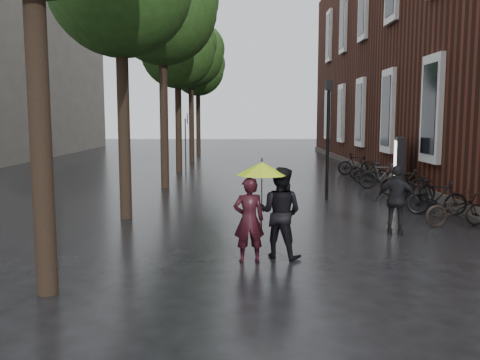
{
  "coord_description": "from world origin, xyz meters",
  "views": [
    {
      "loc": [
        -1.05,
        -6.59,
        2.7
      ],
      "look_at": [
        -1.01,
        5.51,
        1.22
      ],
      "focal_mm": 38.0,
      "sensor_mm": 36.0,
      "label": 1
    }
  ],
  "objects_px": {
    "person_black": "(280,213)",
    "pedestrian_walking": "(397,200)",
    "person_burgundy": "(249,220)",
    "parked_bicycles": "(392,180)",
    "ad_lightbox": "(399,164)",
    "lamp_post": "(328,128)"
  },
  "relations": [
    {
      "from": "pedestrian_walking",
      "to": "parked_bicycles",
      "type": "distance_m",
      "value": 6.91
    },
    {
      "from": "ad_lightbox",
      "to": "lamp_post",
      "type": "bearing_deg",
      "value": -129.58
    },
    {
      "from": "person_burgundy",
      "to": "pedestrian_walking",
      "type": "xyz_separation_m",
      "value": [
        3.49,
        2.31,
        0.0
      ]
    },
    {
      "from": "person_burgundy",
      "to": "parked_bicycles",
      "type": "xyz_separation_m",
      "value": [
        5.39,
        8.94,
        -0.33
      ]
    },
    {
      "from": "person_black",
      "to": "pedestrian_walking",
      "type": "bearing_deg",
      "value": -119.4
    },
    {
      "from": "person_black",
      "to": "parked_bicycles",
      "type": "xyz_separation_m",
      "value": [
        4.77,
        8.63,
        -0.4
      ]
    },
    {
      "from": "person_black",
      "to": "pedestrian_walking",
      "type": "xyz_separation_m",
      "value": [
        2.88,
        2.0,
        -0.08
      ]
    },
    {
      "from": "person_black",
      "to": "pedestrian_walking",
      "type": "distance_m",
      "value": 3.5
    },
    {
      "from": "person_burgundy",
      "to": "person_black",
      "type": "bearing_deg",
      "value": -159.48
    },
    {
      "from": "person_black",
      "to": "parked_bicycles",
      "type": "bearing_deg",
      "value": -93.1
    },
    {
      "from": "person_black",
      "to": "person_burgundy",
      "type": "bearing_deg",
      "value": 52.78
    },
    {
      "from": "parked_bicycles",
      "to": "lamp_post",
      "type": "xyz_separation_m",
      "value": [
        -2.64,
        -1.57,
        1.89
      ]
    },
    {
      "from": "lamp_post",
      "to": "person_black",
      "type": "bearing_deg",
      "value": -106.8
    },
    {
      "from": "person_burgundy",
      "to": "pedestrian_walking",
      "type": "height_order",
      "value": "pedestrian_walking"
    },
    {
      "from": "person_burgundy",
      "to": "lamp_post",
      "type": "xyz_separation_m",
      "value": [
        2.75,
        7.37,
        1.57
      ]
    },
    {
      "from": "person_burgundy",
      "to": "ad_lightbox",
      "type": "bearing_deg",
      "value": -127.6
    },
    {
      "from": "ad_lightbox",
      "to": "lamp_post",
      "type": "distance_m",
      "value": 4.08
    },
    {
      "from": "person_burgundy",
      "to": "pedestrian_walking",
      "type": "bearing_deg",
      "value": -152.94
    },
    {
      "from": "parked_bicycles",
      "to": "ad_lightbox",
      "type": "relative_size",
      "value": 6.19
    },
    {
      "from": "ad_lightbox",
      "to": "parked_bicycles",
      "type": "bearing_deg",
      "value": -108.62
    },
    {
      "from": "person_burgundy",
      "to": "lamp_post",
      "type": "relative_size",
      "value": 0.41
    },
    {
      "from": "person_burgundy",
      "to": "pedestrian_walking",
      "type": "distance_m",
      "value": 4.18
    }
  ]
}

